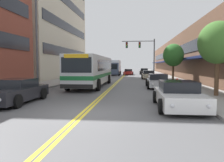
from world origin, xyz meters
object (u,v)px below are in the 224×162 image
car_white_parked_right_foreground (178,95)px  street_tree_right_mid (173,55)px  street_lamp_left_near (40,32)px  car_black_parked_right_end (144,71)px  street_tree_right_near (218,43)px  car_silver_parked_right_mid (158,81)px  car_navy_parked_left_near (96,74)px  traffic_signal_mast (143,50)px  box_truck (114,68)px  car_charcoal_parked_left_far (15,91)px  fire_hydrant (177,83)px  car_red_moving_lead (128,72)px  city_bus (92,69)px  car_champagne_parked_right_far (148,75)px

car_white_parked_right_foreground → street_tree_right_mid: (2.59, 16.99, 2.72)m
car_white_parked_right_foreground → street_lamp_left_near: street_lamp_left_near is taller
car_black_parked_right_end → street_tree_right_near: size_ratio=0.97×
car_silver_parked_right_mid → street_lamp_left_near: 11.14m
car_navy_parked_left_near → traffic_signal_mast: bearing=-10.2°
box_truck → street_tree_right_mid: bearing=-62.9°
car_charcoal_parked_left_far → fire_hydrant: size_ratio=6.16×
car_red_moving_lead → street_lamp_left_near: (-5.77, -31.78, 4.04)m
car_white_parked_right_foreground → street_lamp_left_near: size_ratio=0.61×
car_black_parked_right_end → street_lamp_left_near: bearing=-105.1°
street_lamp_left_near → fire_hydrant: size_ratio=9.75×
car_black_parked_right_end → car_red_moving_lead: size_ratio=0.96×
car_red_moving_lead → box_truck: box_truck is taller
car_red_moving_lead → street_lamp_left_near: 32.55m
car_charcoal_parked_left_far → car_red_moving_lead: 36.85m
city_bus → street_lamp_left_near: (-2.96, -5.48, 2.95)m
car_silver_parked_right_mid → street_tree_right_near: bearing=-62.4°
car_black_parked_right_end → car_red_moving_lead: bearing=-141.1°
city_bus → fire_hydrant: 8.29m
street_tree_right_near → street_tree_right_mid: size_ratio=1.03×
street_tree_right_near → car_red_moving_lead: bearing=101.4°
box_truck → street_tree_right_mid: (9.23, -18.00, 1.74)m
car_champagne_parked_right_far → traffic_signal_mast: (-0.82, 0.96, 3.85)m
city_bus → car_white_parked_right_foreground: 12.56m
car_black_parked_right_end → street_lamp_left_near: size_ratio=0.59×
car_navy_parked_left_near → street_lamp_left_near: size_ratio=0.62×
car_champagne_parked_right_far → traffic_signal_mast: traffic_signal_mast is taller
car_black_parked_right_end → car_red_moving_lead: 4.57m
traffic_signal_mast → street_lamp_left_near: bearing=-113.8°
car_charcoal_parked_left_far → car_champagne_parked_right_far: bearing=69.2°
car_white_parked_right_foreground → box_truck: box_truck is taller
car_black_parked_right_end → street_tree_right_mid: 23.23m
car_navy_parked_left_near → street_tree_right_mid: size_ratio=1.05×
car_champagne_parked_right_far → car_red_moving_lead: car_champagne_parked_right_far is taller
car_champagne_parked_right_far → street_tree_right_near: bearing=-80.7°
fire_hydrant → car_red_moving_lead: bearing=100.5°
street_tree_right_mid → traffic_signal_mast: bearing=115.1°
car_red_moving_lead → car_charcoal_parked_left_far: bearing=-98.1°
car_champagne_parked_right_far → traffic_signal_mast: 4.06m
car_red_moving_lead → street_tree_right_mid: 21.17m
car_champagne_parked_right_far → car_black_parked_right_end: 16.43m
street_tree_right_near → street_tree_right_mid: bearing=92.3°
car_navy_parked_left_near → fire_hydrant: size_ratio=6.03×
car_navy_parked_left_near → car_champagne_parked_right_far: size_ratio=1.04×
car_champagne_parked_right_far → car_black_parked_right_end: (0.03, 16.43, 0.07)m
car_white_parked_right_foreground → car_silver_parked_right_mid: (-0.00, 9.77, -0.02)m
street_tree_right_near → fire_hydrant: bearing=106.3°
city_bus → traffic_signal_mast: traffic_signal_mast is taller
car_black_parked_right_end → street_tree_right_near: (3.18, -36.12, 2.86)m
street_lamp_left_near → city_bus: bearing=61.6°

